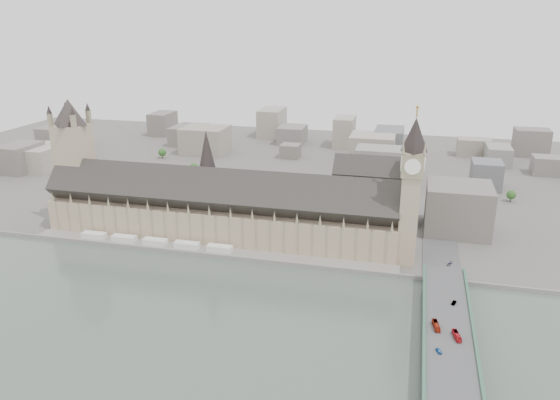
% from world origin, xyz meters
% --- Properties ---
extents(ground, '(900.00, 900.00, 0.00)m').
position_xyz_m(ground, '(0.00, 0.00, 0.00)').
color(ground, '#595651').
rests_on(ground, ground).
extents(river_thames, '(600.00, 600.00, 0.00)m').
position_xyz_m(river_thames, '(0.00, -165.00, 0.00)').
color(river_thames, '#3F4B42').
rests_on(river_thames, ground).
extents(embankment_wall, '(600.00, 1.50, 3.00)m').
position_xyz_m(embankment_wall, '(0.00, -15.00, 1.50)').
color(embankment_wall, gray).
rests_on(embankment_wall, ground).
extents(river_terrace, '(270.00, 15.00, 2.00)m').
position_xyz_m(river_terrace, '(0.00, -7.50, 1.00)').
color(river_terrace, gray).
rests_on(river_terrace, ground).
extents(terrace_tents, '(118.00, 7.00, 4.00)m').
position_xyz_m(terrace_tents, '(-40.00, -7.00, 4.00)').
color(terrace_tents, white).
rests_on(terrace_tents, river_terrace).
extents(palace_of_westminster, '(265.00, 40.73, 55.44)m').
position_xyz_m(palace_of_westminster, '(0.00, 19.70, 22.71)').
color(palace_of_westminster, tan).
rests_on(palace_of_westminster, ground).
extents(elizabeth_tower, '(17.00, 17.00, 107.50)m').
position_xyz_m(elizabeth_tower, '(138.00, 8.00, 58.09)').
color(elizabeth_tower, tan).
rests_on(elizabeth_tower, ground).
extents(victoria_tower, '(30.00, 30.00, 100.00)m').
position_xyz_m(victoria_tower, '(-122.00, 26.00, 55.20)').
color(victoria_tower, tan).
rests_on(victoria_tower, ground).
extents(central_tower, '(13.00, 13.00, 48.00)m').
position_xyz_m(central_tower, '(-10.00, 26.00, 57.92)').
color(central_tower, gray).
rests_on(central_tower, ground).
extents(westminster_bridge, '(25.00, 325.00, 10.25)m').
position_xyz_m(westminster_bridge, '(162.00, -87.50, 5.12)').
color(westminster_bridge, '#474749').
rests_on(westminster_bridge, ground).
extents(bridge_parapets, '(25.00, 235.00, 1.15)m').
position_xyz_m(bridge_parapets, '(162.00, -132.00, 10.82)').
color(bridge_parapets, '#37654D').
rests_on(bridge_parapets, westminster_bridge).
extents(westminster_abbey, '(68.00, 36.00, 64.00)m').
position_xyz_m(westminster_abbey, '(110.92, 95.00, 25.08)').
color(westminster_abbey, '#A39F93').
rests_on(westminster_abbey, ground).
extents(city_skyline_inland, '(720.00, 360.00, 38.00)m').
position_xyz_m(city_skyline_inland, '(0.00, 245.00, 19.00)').
color(city_skyline_inland, gray).
rests_on(city_skyline_inland, ground).
extents(park_trees, '(110.00, 30.00, 15.00)m').
position_xyz_m(park_trees, '(-10.00, 60.00, 7.50)').
color(park_trees, '#1F4619').
rests_on(park_trees, ground).
extents(red_bus_north, '(4.32, 10.57, 2.87)m').
position_xyz_m(red_bus_north, '(155.81, -88.02, 11.68)').
color(red_bus_north, '#A72813').
rests_on(red_bus_north, westminster_bridge).
extents(red_bus_south, '(4.48, 10.07, 2.73)m').
position_xyz_m(red_bus_south, '(165.39, -95.05, 11.62)').
color(red_bus_south, red).
rests_on(red_bus_south, westminster_bridge).
extents(car_blue, '(3.25, 4.66, 1.47)m').
position_xyz_m(car_blue, '(156.67, -109.53, 10.99)').
color(car_blue, '#174F98').
rests_on(car_blue, westminster_bridge).
extents(car_silver, '(3.08, 4.97, 1.55)m').
position_xyz_m(car_silver, '(165.77, -60.49, 11.02)').
color(car_silver, gray).
rests_on(car_silver, westminster_bridge).
extents(car_approach, '(3.89, 5.67, 1.52)m').
position_xyz_m(car_approach, '(165.46, -9.27, 11.01)').
color(car_approach, gray).
rests_on(car_approach, westminster_bridge).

